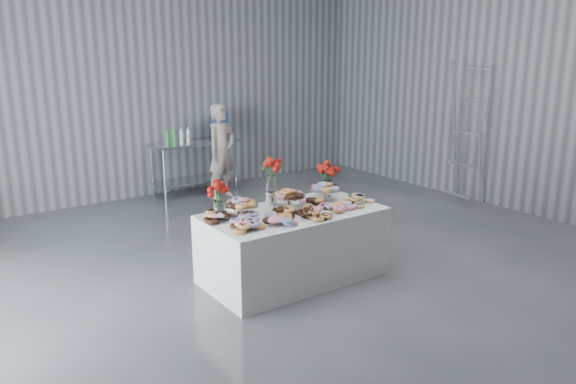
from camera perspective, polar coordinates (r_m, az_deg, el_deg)
name	(u,v)px	position (r m, az deg, el deg)	size (l,w,h in m)	color
ground	(330,282)	(6.10, 4.24, -9.06)	(9.00, 9.00, 0.00)	#3B3E44
room_walls	(308,25)	(5.46, 2.01, 16.64)	(8.04, 9.04, 4.02)	gray
display_table	(293,245)	(6.05, 0.56, -5.41)	(1.90, 1.00, 0.75)	silver
prep_table	(194,158)	(9.48, -9.49, 3.44)	(1.50, 0.60, 0.90)	silver
donut_mounds	(296,209)	(5.87, 0.86, -1.70)	(1.80, 0.80, 0.09)	#CE8D4B
cake_stand_left	(241,204)	(5.72, -4.78, -1.23)	(0.36, 0.36, 0.17)	silver
cake_stand_mid	(289,195)	(6.03, 0.12, -0.31)	(0.36, 0.36, 0.17)	silver
cake_stand_right	(325,188)	(6.32, 3.82, 0.38)	(0.36, 0.36, 0.17)	silver
danish_pile	(356,199)	(6.25, 6.96, -0.68)	(0.48, 0.48, 0.11)	silver
bouquet_left	(219,190)	(5.67, -7.07, 0.20)	(0.26, 0.26, 0.42)	white
bouquet_right	(328,171)	(6.49, 4.03, 2.18)	(0.26, 0.26, 0.42)	white
bouquet_center	(271,171)	(6.08, -1.74, 2.12)	(0.26, 0.26, 0.57)	silver
water_jug	(220,124)	(9.62, -6.95, 6.90)	(0.28, 0.28, 0.55)	#3C6ACD
drink_bottles	(178,136)	(9.18, -11.12, 5.63)	(0.54, 0.08, 0.27)	#268C33
person	(221,151)	(9.20, -6.77, 4.13)	(0.56, 0.37, 1.54)	#CC8C93
stepladder	(467,133)	(9.24, 17.76, 5.76)	(0.24, 0.55, 2.23)	silver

